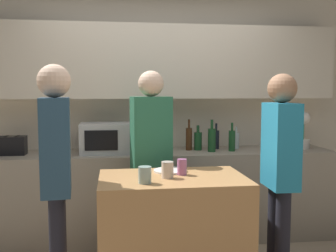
{
  "coord_description": "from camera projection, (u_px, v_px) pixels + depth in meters",
  "views": [
    {
      "loc": [
        -0.45,
        -2.56,
        1.53
      ],
      "look_at": [
        -0.03,
        0.49,
        1.25
      ],
      "focal_mm": 42.0,
      "sensor_mm": 36.0,
      "label": 1
    }
  ],
  "objects": [
    {
      "name": "person_center",
      "position": [
        280.0,
        163.0,
        2.95
      ],
      "size": [
        0.22,
        0.35,
        1.66
      ],
      "rotation": [
        0.0,
        0.0,
        1.54
      ],
      "color": "black",
      "rests_on": "ground_plane"
    },
    {
      "name": "back_counter",
      "position": [
        159.0,
        195.0,
        4.05
      ],
      "size": [
        3.6,
        0.62,
        0.91
      ],
      "color": "gray",
      "rests_on": "ground_plane"
    },
    {
      "name": "bottle_2",
      "position": [
        212.0,
        139.0,
        4.0
      ],
      "size": [
        0.08,
        0.08,
        0.33
      ],
      "color": "#194723",
      "rests_on": "back_counter"
    },
    {
      "name": "bottle_1",
      "position": [
        198.0,
        141.0,
        4.11
      ],
      "size": [
        0.08,
        0.08,
        0.26
      ],
      "color": "#194723",
      "rests_on": "back_counter"
    },
    {
      "name": "bottle_4",
      "position": [
        232.0,
        140.0,
        4.04
      ],
      "size": [
        0.07,
        0.07,
        0.29
      ],
      "color": "#194723",
      "rests_on": "back_counter"
    },
    {
      "name": "cup_0",
      "position": [
        167.0,
        170.0,
        2.82
      ],
      "size": [
        0.09,
        0.09,
        0.12
      ],
      "color": "beige",
      "rests_on": "kitchen_island"
    },
    {
      "name": "cup_1",
      "position": [
        182.0,
        167.0,
        2.93
      ],
      "size": [
        0.07,
        0.07,
        0.12
      ],
      "color": "#AD6297",
      "rests_on": "kitchen_island"
    },
    {
      "name": "potted_plant",
      "position": [
        304.0,
        130.0,
        4.2
      ],
      "size": [
        0.14,
        0.14,
        0.39
      ],
      "color": "silver",
      "rests_on": "back_counter"
    },
    {
      "name": "bottle_3",
      "position": [
        216.0,
        139.0,
        4.19
      ],
      "size": [
        0.07,
        0.07,
        0.27
      ],
      "color": "black",
      "rests_on": "back_counter"
    },
    {
      "name": "kitchen_island",
      "position": [
        173.0,
        237.0,
        2.91
      ],
      "size": [
        1.07,
        0.68,
        0.9
      ],
      "color": "#B27F4C",
      "rests_on": "ground_plane"
    },
    {
      "name": "back_wall",
      "position": [
        156.0,
        90.0,
        4.22
      ],
      "size": [
        6.4,
        0.4,
        2.7
      ],
      "color": "beige",
      "rests_on": "ground_plane"
    },
    {
      "name": "bottle_0",
      "position": [
        189.0,
        138.0,
        4.1
      ],
      "size": [
        0.07,
        0.07,
        0.32
      ],
      "color": "#472814",
      "rests_on": "back_counter"
    },
    {
      "name": "cup_2",
      "position": [
        145.0,
        175.0,
        2.66
      ],
      "size": [
        0.09,
        0.09,
        0.12
      ],
      "color": "#93AEA7",
      "rests_on": "kitchen_island"
    },
    {
      "name": "toaster",
      "position": [
        12.0,
        146.0,
        3.8
      ],
      "size": [
        0.26,
        0.16,
        0.18
      ],
      "color": "black",
      "rests_on": "back_counter"
    },
    {
      "name": "person_left",
      "position": [
        151.0,
        149.0,
        3.44
      ],
      "size": [
        0.37,
        0.24,
        1.7
      ],
      "rotation": [
        0.0,
        0.0,
        -2.98
      ],
      "color": "black",
      "rests_on": "ground_plane"
    },
    {
      "name": "microwave",
      "position": [
        107.0,
        138.0,
        3.92
      ],
      "size": [
        0.52,
        0.39,
        0.3
      ],
      "color": "#B7BABC",
      "rests_on": "back_counter"
    },
    {
      "name": "plate_on_island",
      "position": [
        170.0,
        171.0,
        3.05
      ],
      "size": [
        0.26,
        0.26,
        0.01
      ],
      "color": "white",
      "rests_on": "kitchen_island"
    },
    {
      "name": "person_right",
      "position": [
        56.0,
        166.0,
        2.67
      ],
      "size": [
        0.22,
        0.36,
        1.71
      ],
      "rotation": [
        0.0,
        0.0,
        -1.48
      ],
      "color": "black",
      "rests_on": "ground_plane"
    },
    {
      "name": "bottle_5",
      "position": [
        236.0,
        140.0,
        4.23
      ],
      "size": [
        0.07,
        0.07,
        0.24
      ],
      "color": "silver",
      "rests_on": "back_counter"
    }
  ]
}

